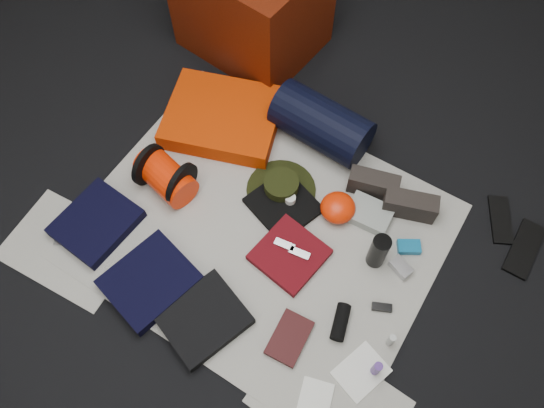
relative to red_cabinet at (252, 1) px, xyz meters
The scene contains 37 objects.
floor 1.24m from the red_cabinet, 55.59° to the right, with size 4.50×4.50×0.02m, color black.
newspaper_mat 1.24m from the red_cabinet, 55.59° to the right, with size 1.60×1.30×0.01m, color beige.
newspaper_sheet_front_left 1.57m from the red_cabinet, 90.67° to the right, with size 0.58×0.40×0.00m, color beige.
newspaper_sheet_front_right 2.02m from the red_cabinet, 48.31° to the right, with size 0.58×0.40×0.00m, color beige.
red_cabinet is the anchor object (origin of this frame).
sleeping_pad 0.65m from the red_cabinet, 72.12° to the right, with size 0.57×0.46×0.10m, color #C93202.
stuff_sack 1.07m from the red_cabinet, 80.57° to the right, with size 0.17×0.17×0.29m, color red.
sack_strap_left 1.05m from the red_cabinet, 86.03° to the right, with size 0.22×0.22×0.03m, color black.
sack_strap_right 1.08m from the red_cabinet, 75.28° to the right, with size 0.22×0.22×0.03m, color black.
navy_duffel 0.79m from the red_cabinet, 30.90° to the right, with size 0.25×0.25×0.48m, color black.
boonie_brim 1.04m from the red_cabinet, 49.40° to the right, with size 0.34×0.34×0.01m, color black.
boonie_crown 1.03m from the red_cabinet, 49.40° to the right, with size 0.17×0.17×0.07m, color black.
hiking_boot_left 1.18m from the red_cabinet, 27.16° to the right, with size 0.24×0.09×0.12m, color #2A2421.
hiking_boot_right 1.36m from the red_cabinet, 23.82° to the right, with size 0.25×0.09×0.12m, color #2A2421.
flip_flop_left 1.68m from the red_cabinet, 12.05° to the right, with size 0.09×0.25×0.01m, color black.
flip_flop_right 1.84m from the red_cabinet, 13.72° to the right, with size 0.11×0.30×0.02m, color black.
trousers_navy_a 1.41m from the red_cabinet, 89.23° to the right, with size 0.31×0.35×0.05m, color black.
trousers_navy_b 1.56m from the red_cabinet, 74.49° to the right, with size 0.32×0.37×0.06m, color black.
trousers_charcoal 1.67m from the red_cabinet, 64.53° to the right, with size 0.29×0.34×0.05m, color black.
black_tshirt 1.13m from the red_cabinet, 49.60° to the right, with size 0.29×0.27×0.03m, color black.
red_shirt 1.38m from the red_cabinet, 50.11° to the right, with size 0.28×0.28×0.04m, color #590910.
orange_stuff_sack 1.21m from the red_cabinet, 37.61° to the right, with size 0.17×0.17×0.11m, color red.
first_aid_pouch 1.30m from the red_cabinet, 31.48° to the right, with size 0.21×0.15×0.05m, color gray.
water_bottle 1.49m from the red_cabinet, 35.09° to the right, with size 0.08×0.08×0.21m, color black.
speaker 1.72m from the red_cabinet, 44.47° to the right, with size 0.06×0.06×0.16m, color black.
compact_camera 1.59m from the red_cabinet, 31.97° to the right, with size 0.10×0.06×0.04m, color #AEAEB3.
cyan_case 1.52m from the red_cabinet, 28.52° to the right, with size 0.10×0.07×0.03m, color #0E628F.
toiletry_purple 1.94m from the red_cabinet, 42.05° to the right, with size 0.04×0.04×0.11m, color #462577.
toiletry_clear 1.85m from the red_cabinet, 38.84° to the right, with size 0.03×0.03×0.09m, color #A1A5A0.
paperback_book 1.75m from the red_cabinet, 52.03° to the right, with size 0.14×0.21×0.03m, color black.
map_booklet 2.02m from the red_cabinet, 50.07° to the right, with size 0.13×0.19×0.01m, color white.
map_printout 1.94m from the red_cabinet, 43.64° to the right, with size 0.16×0.21×0.01m, color white.
sunglasses 1.71m from the red_cabinet, 37.75° to the right, with size 0.09×0.03×0.02m, color black.
key_cluster 1.55m from the red_cabinet, 92.55° to the right, with size 0.08×0.08×0.01m, color #AEAEB3.
tape_roll 1.11m from the red_cabinet, 47.77° to the right, with size 0.05×0.05×0.04m, color silver.
energy_bar_a 1.34m from the red_cabinet, 50.89° to the right, with size 0.10×0.04×0.01m, color #AEAEB3.
energy_bar_b 1.39m from the red_cabinet, 48.28° to the right, with size 0.10×0.04×0.01m, color #AEAEB3.
Camera 1 is at (0.61, -0.87, 2.27)m, focal length 35.00 mm.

